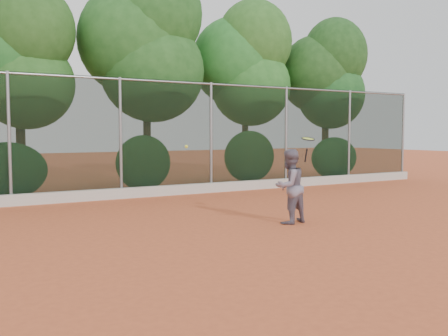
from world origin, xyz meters
TOP-DOWN VIEW (x-y plane):
  - ground at (0.00, 0.00)m, footprint 80.00×80.00m
  - concrete_curb at (0.00, 6.82)m, footprint 24.00×0.20m
  - tennis_player at (1.73, 1.24)m, footprint 0.86×0.73m
  - chainlink_fence at (-0.00, 7.00)m, footprint 24.09×0.09m
  - foliage_backdrop at (-0.55, 8.98)m, footprint 23.70×3.63m
  - tennis_racket at (2.14, 1.16)m, footprint 0.30×0.30m
  - tennis_ball_in_flight at (-0.47, 1.65)m, footprint 0.06×0.06m

SIDE VIEW (x-z plane):
  - ground at x=0.00m, z-range 0.00..0.00m
  - concrete_curb at x=0.00m, z-range 0.00..0.30m
  - tennis_player at x=1.73m, z-range 0.00..1.57m
  - tennis_ball_in_flight at x=-0.47m, z-range 1.61..1.68m
  - tennis_racket at x=2.14m, z-range 1.47..2.01m
  - chainlink_fence at x=0.00m, z-range 0.11..3.61m
  - foliage_backdrop at x=-0.55m, z-range 0.63..8.18m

